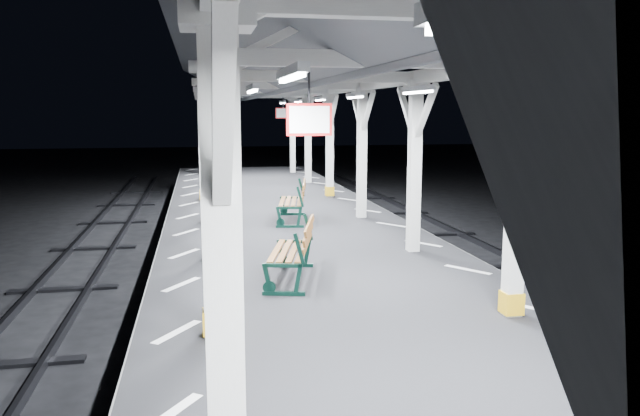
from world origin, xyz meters
name	(u,v)px	position (x,y,z in m)	size (l,w,h in m)	color
hazard_stripes_left	(170,415)	(-2.45, 0.00, 1.00)	(1.00, 48.00, 0.01)	silver
canopy	(434,20)	(0.00, -0.02, 4.56)	(5.40, 49.00, 4.65)	silver
bench_mid	(296,249)	(-0.60, 4.31, 1.52)	(1.09, 1.91, 0.98)	black
bench_far	(295,200)	(0.23, 9.75, 1.54)	(1.01, 1.94, 1.00)	black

